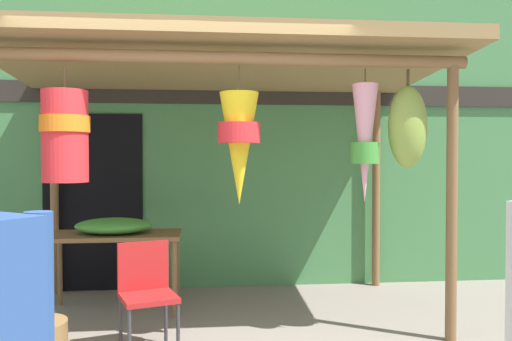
% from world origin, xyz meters
% --- Properties ---
extents(shop_facade, '(12.42, 0.29, 3.62)m').
position_xyz_m(shop_facade, '(-0.01, 2.42, 1.81)').
color(shop_facade, '#47844C').
rests_on(shop_facade, ground_plane).
extents(market_stall_canopy, '(4.16, 2.37, 2.54)m').
position_xyz_m(market_stall_canopy, '(0.35, 1.08, 2.20)').
color(market_stall_canopy, brown).
rests_on(market_stall_canopy, ground_plane).
extents(display_table, '(1.28, 0.63, 0.77)m').
position_xyz_m(display_table, '(-0.73, 1.43, 0.68)').
color(display_table, brown).
rests_on(display_table, ground_plane).
extents(flower_heap_on_table, '(0.73, 0.51, 0.15)m').
position_xyz_m(flower_heap_on_table, '(-0.72, 1.40, 0.84)').
color(flower_heap_on_table, green).
rests_on(flower_heap_on_table, display_table).
extents(folding_chair, '(0.51, 0.51, 0.84)m').
position_xyz_m(folding_chair, '(-0.31, 0.32, 0.50)').
color(folding_chair, '#AD1E1E').
rests_on(folding_chair, ground_plane).
extents(wicker_basket_by_table, '(0.51, 0.51, 0.21)m').
position_xyz_m(wicker_basket_by_table, '(-1.19, 0.46, 0.11)').
color(wicker_basket_by_table, olive).
rests_on(wicker_basket_by_table, ground_plane).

